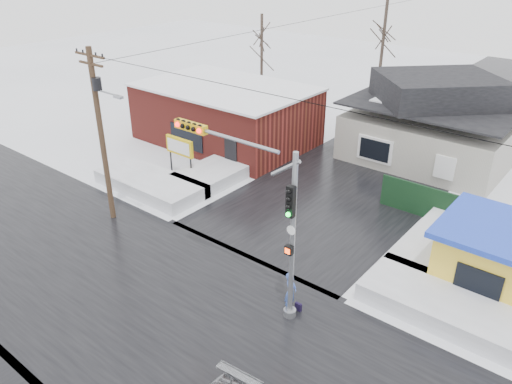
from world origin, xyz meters
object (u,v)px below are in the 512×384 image
Objects in this scene: marquee_sign at (180,148)px; utility_pole at (101,127)px; pedestrian at (291,293)px; traffic_signal at (259,203)px; kiosk at (494,256)px.

utility_pole is at bearing -79.87° from marquee_sign.
pedestrian is (12.84, -6.24, -1.03)m from marquee_sign.
utility_pole is 6.87m from marquee_sign.
kiosk is (7.07, 7.03, -3.08)m from traffic_signal.
pedestrian is (11.77, -0.25, -4.22)m from utility_pole.
kiosk reaches higher than marquee_sign.
marquee_sign is 14.31m from pedestrian.
utility_pole is at bearing 69.96° from pedestrian.
traffic_signal is at bearing -135.16° from kiosk.
marquee_sign is (-1.07, 5.99, -3.19)m from utility_pole.
kiosk is (18.50, 0.50, -0.46)m from marquee_sign.
marquee_sign is at bearing 45.24° from pedestrian.
utility_pole is (-10.36, 0.53, 0.57)m from traffic_signal.
pedestrian is at bearing -25.93° from marquee_sign.
marquee_sign is 0.55× the size of kiosk.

